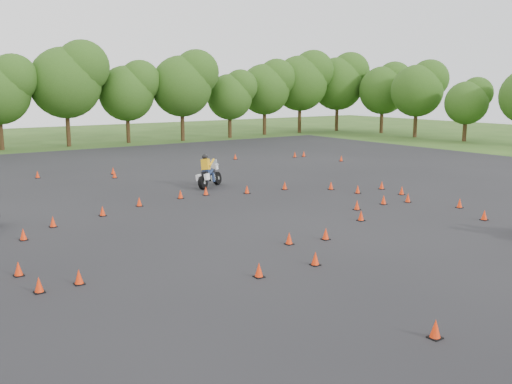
% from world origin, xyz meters
% --- Properties ---
extents(ground, '(140.00, 140.00, 0.00)m').
position_xyz_m(ground, '(0.00, 0.00, 0.00)').
color(ground, '#2D5119').
rests_on(ground, ground).
extents(asphalt_pad, '(62.00, 62.00, 0.00)m').
position_xyz_m(asphalt_pad, '(0.00, 6.00, 0.01)').
color(asphalt_pad, black).
rests_on(asphalt_pad, ground).
extents(treeline, '(86.97, 32.24, 10.93)m').
position_xyz_m(treeline, '(4.51, 35.45, 4.69)').
color(treeline, '#284B15').
rests_on(treeline, ground).
extents(traffic_cones, '(36.89, 33.11, 0.45)m').
position_xyz_m(traffic_cones, '(0.43, 5.25, 0.23)').
color(traffic_cones, red).
rests_on(traffic_cones, asphalt_pad).
extents(rider_yellow, '(2.61, 2.04, 1.99)m').
position_xyz_m(rider_yellow, '(2.43, 12.14, 1.00)').
color(rider_yellow, gold).
rests_on(rider_yellow, ground).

